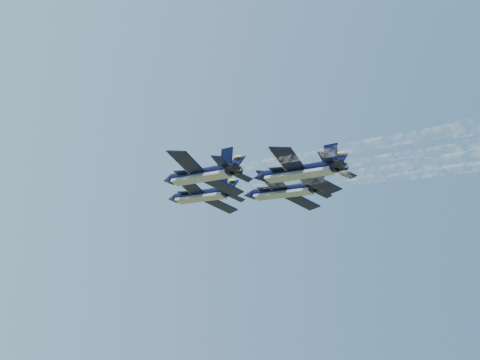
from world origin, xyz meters
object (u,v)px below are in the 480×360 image
jet_slot (298,172)px  jet_left (200,175)px  jet_lead (200,195)px  jet_right (282,191)px

jet_slot → jet_left: bearing=129.3°
jet_lead → jet_left: size_ratio=1.00×
jet_lead → jet_slot: 22.77m
jet_left → jet_lead: bearing=50.6°
jet_right → jet_slot: bearing=-127.1°
jet_left → jet_slot: same height
jet_lead → jet_slot: size_ratio=1.00×
jet_lead → jet_left: (-7.03, -13.16, 0.00)m
jet_right → jet_slot: same height
jet_left → jet_right: (17.15, 3.00, 0.00)m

